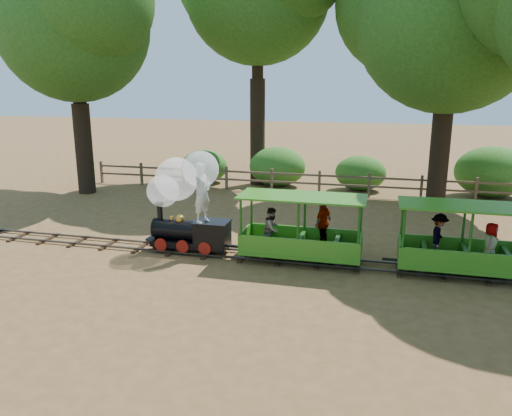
% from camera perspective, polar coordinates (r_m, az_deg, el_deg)
% --- Properties ---
extents(ground, '(90.00, 90.00, 0.00)m').
position_cam_1_polar(ground, '(13.39, -1.42, -5.60)').
color(ground, olive).
rests_on(ground, ground).
extents(track, '(22.00, 1.00, 0.10)m').
position_cam_1_polar(track, '(13.36, -1.42, -5.33)').
color(track, '#3F3D3A').
rests_on(track, ground).
extents(locomotive, '(2.47, 1.16, 2.84)m').
position_cam_1_polar(locomotive, '(13.52, -8.26, 1.54)').
color(locomotive, black).
rests_on(locomotive, ground).
extents(carriage_front, '(3.19, 1.45, 1.66)m').
position_cam_1_polar(carriage_front, '(12.89, 5.17, -2.91)').
color(carriage_front, '#38861D').
rests_on(carriage_front, track).
extents(carriage_rear, '(3.19, 1.30, 1.66)m').
position_cam_1_polar(carriage_rear, '(12.89, 22.48, -4.10)').
color(carriage_rear, '#38861D').
rests_on(carriage_rear, track).
extents(oak_nw, '(7.38, 6.49, 9.60)m').
position_cam_1_polar(oak_nw, '(21.89, -20.17, 19.77)').
color(oak_nw, '#2D2116').
rests_on(oak_nw, ground).
extents(oak_ne, '(8.41, 7.40, 10.10)m').
position_cam_1_polar(oak_ne, '(19.96, 21.46, 20.65)').
color(oak_ne, '#2D2116').
rests_on(oak_ne, ground).
extents(fence, '(18.10, 0.10, 1.00)m').
position_cam_1_polar(fence, '(20.78, 4.53, 3.25)').
color(fence, brown).
rests_on(fence, ground).
extents(shrub_west, '(2.16, 1.66, 1.49)m').
position_cam_1_polar(shrub_west, '(23.13, -5.91, 4.78)').
color(shrub_west, '#2D6B1E').
rests_on(shrub_west, ground).
extents(shrub_mid_w, '(2.51, 1.93, 1.74)m').
position_cam_1_polar(shrub_mid_w, '(22.18, 2.45, 4.76)').
color(shrub_mid_w, '#2D6B1E').
rests_on(shrub_mid_w, ground).
extents(shrub_mid_e, '(2.15, 1.66, 1.49)m').
position_cam_1_polar(shrub_mid_e, '(21.76, 11.86, 3.94)').
color(shrub_mid_e, '#2D6B1E').
rests_on(shrub_mid_e, ground).
extents(shrub_east, '(2.96, 2.28, 2.05)m').
position_cam_1_polar(shrub_east, '(22.13, 25.43, 3.76)').
color(shrub_east, '#2D6B1E').
rests_on(shrub_east, ground).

